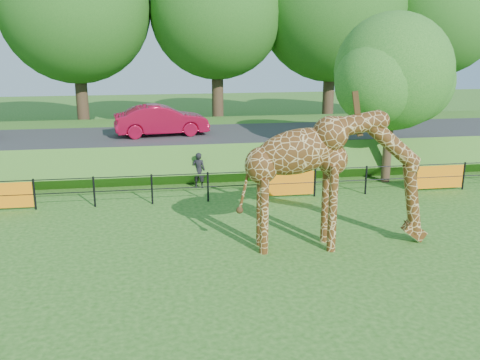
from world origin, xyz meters
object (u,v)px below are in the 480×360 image
(tree_east, at_px, (395,76))
(car_red, at_px, (161,120))
(visitor, at_px, (199,170))
(giraffe, at_px, (336,180))

(tree_east, bearing_deg, car_red, 155.14)
(visitor, relative_size, tree_east, 0.21)
(giraffe, bearing_deg, tree_east, 57.72)
(car_red, distance_m, tree_east, 10.27)
(giraffe, bearing_deg, car_red, 116.24)
(giraffe, height_order, tree_east, tree_east)
(visitor, height_order, tree_east, tree_east)
(car_red, distance_m, visitor, 4.41)
(car_red, height_order, tree_east, tree_east)
(tree_east, bearing_deg, visitor, 178.09)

